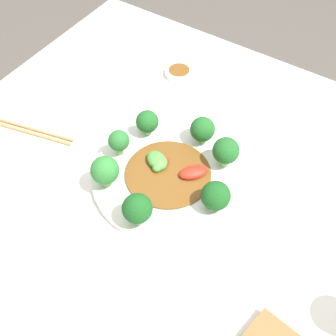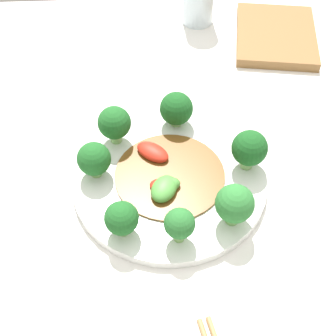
{
  "view_description": "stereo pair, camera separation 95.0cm",
  "coord_description": "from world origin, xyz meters",
  "px_view_note": "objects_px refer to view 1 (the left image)",
  "views": [
    {
      "loc": [
        -0.3,
        0.52,
        1.46
      ],
      "look_at": [
        0.02,
        0.03,
        0.74
      ],
      "focal_mm": 50.0,
      "sensor_mm": 36.0,
      "label": 1
    },
    {
      "loc": [
        0.48,
        0.0,
        1.3
      ],
      "look_at": [
        0.02,
        0.03,
        0.74
      ],
      "focal_mm": 50.0,
      "sensor_mm": 36.0,
      "label": 2
    }
  ],
  "objects_px": {
    "broccoli_northeast": "(105,171)",
    "stirfry_center": "(169,169)",
    "broccoli_southeast": "(147,122)",
    "sauce_dish": "(179,72)",
    "broccoli_south": "(202,130)",
    "chopsticks": "(27,130)",
    "broccoli_southwest": "(226,151)",
    "plate": "(168,177)",
    "broccoli_north": "(137,209)",
    "broccoli_east": "(119,141)",
    "broccoli_west": "(216,196)"
  },
  "relations": [
    {
      "from": "broccoli_west",
      "to": "broccoli_south",
      "type": "bearing_deg",
      "value": -51.19
    },
    {
      "from": "plate",
      "to": "broccoli_south",
      "type": "bearing_deg",
      "value": -95.08
    },
    {
      "from": "plate",
      "to": "broccoli_south",
      "type": "relative_size",
      "value": 4.93
    },
    {
      "from": "broccoli_south",
      "to": "broccoli_southwest",
      "type": "bearing_deg",
      "value": 157.28
    },
    {
      "from": "broccoli_east",
      "to": "sauce_dish",
      "type": "relative_size",
      "value": 0.88
    },
    {
      "from": "stirfry_center",
      "to": "chopsticks",
      "type": "relative_size",
      "value": 0.79
    },
    {
      "from": "broccoli_southeast",
      "to": "sauce_dish",
      "type": "distance_m",
      "value": 0.23
    },
    {
      "from": "broccoli_south",
      "to": "broccoli_southwest",
      "type": "height_order",
      "value": "broccoli_southwest"
    },
    {
      "from": "broccoli_northeast",
      "to": "broccoli_north",
      "type": "xyz_separation_m",
      "value": [
        -0.1,
        0.04,
        -0.0
      ]
    },
    {
      "from": "broccoli_north",
      "to": "sauce_dish",
      "type": "bearing_deg",
      "value": -67.44
    },
    {
      "from": "broccoli_northeast",
      "to": "stirfry_center",
      "type": "bearing_deg",
      "value": -132.13
    },
    {
      "from": "broccoli_west",
      "to": "stirfry_center",
      "type": "bearing_deg",
      "value": -11.68
    },
    {
      "from": "broccoli_south",
      "to": "stirfry_center",
      "type": "relative_size",
      "value": 0.36
    },
    {
      "from": "sauce_dish",
      "to": "stirfry_center",
      "type": "bearing_deg",
      "value": 118.57
    },
    {
      "from": "plate",
      "to": "broccoli_southeast",
      "type": "height_order",
      "value": "broccoli_southeast"
    },
    {
      "from": "broccoli_north",
      "to": "stirfry_center",
      "type": "relative_size",
      "value": 0.41
    },
    {
      "from": "broccoli_northeast",
      "to": "stirfry_center",
      "type": "xyz_separation_m",
      "value": [
        -0.08,
        -0.09,
        -0.04
      ]
    },
    {
      "from": "broccoli_east",
      "to": "sauce_dish",
      "type": "bearing_deg",
      "value": -81.87
    },
    {
      "from": "broccoli_northeast",
      "to": "broccoli_southeast",
      "type": "bearing_deg",
      "value": -85.88
    },
    {
      "from": "plate",
      "to": "broccoli_northeast",
      "type": "relative_size",
      "value": 4.34
    },
    {
      "from": "broccoli_northeast",
      "to": "sauce_dish",
      "type": "height_order",
      "value": "broccoli_northeast"
    },
    {
      "from": "plate",
      "to": "broccoli_west",
      "type": "relative_size",
      "value": 4.85
    },
    {
      "from": "broccoli_northeast",
      "to": "broccoli_west",
      "type": "bearing_deg",
      "value": -161.39
    },
    {
      "from": "broccoli_southeast",
      "to": "stirfry_center",
      "type": "bearing_deg",
      "value": 146.27
    },
    {
      "from": "broccoli_southeast",
      "to": "chopsticks",
      "type": "relative_size",
      "value": 0.27
    },
    {
      "from": "broccoli_south",
      "to": "sauce_dish",
      "type": "bearing_deg",
      "value": -46.27
    },
    {
      "from": "broccoli_south",
      "to": "broccoli_southeast",
      "type": "height_order",
      "value": "broccoli_south"
    },
    {
      "from": "broccoli_east",
      "to": "broccoli_west",
      "type": "height_order",
      "value": "broccoli_west"
    },
    {
      "from": "chopsticks",
      "to": "broccoli_north",
      "type": "bearing_deg",
      "value": 169.27
    },
    {
      "from": "broccoli_southeast",
      "to": "stirfry_center",
      "type": "distance_m",
      "value": 0.12
    },
    {
      "from": "plate",
      "to": "broccoli_southeast",
      "type": "relative_size",
      "value": 5.19
    },
    {
      "from": "broccoli_southeast",
      "to": "broccoli_southwest",
      "type": "bearing_deg",
      "value": -175.68
    },
    {
      "from": "broccoli_northeast",
      "to": "broccoli_north",
      "type": "height_order",
      "value": "same"
    },
    {
      "from": "broccoli_north",
      "to": "stirfry_center",
      "type": "distance_m",
      "value": 0.14
    },
    {
      "from": "broccoli_southwest",
      "to": "stirfry_center",
      "type": "relative_size",
      "value": 0.4
    },
    {
      "from": "broccoli_northeast",
      "to": "broccoli_southwest",
      "type": "relative_size",
      "value": 1.03
    },
    {
      "from": "broccoli_southeast",
      "to": "chopsticks",
      "type": "xyz_separation_m",
      "value": [
        0.24,
        0.13,
        -0.05
      ]
    },
    {
      "from": "plate",
      "to": "broccoli_southeast",
      "type": "distance_m",
      "value": 0.13
    },
    {
      "from": "broccoli_west",
      "to": "broccoli_southwest",
      "type": "height_order",
      "value": "broccoli_southwest"
    },
    {
      "from": "broccoli_north",
      "to": "broccoli_southeast",
      "type": "bearing_deg",
      "value": -59.7
    },
    {
      "from": "chopsticks",
      "to": "broccoli_east",
      "type": "bearing_deg",
      "value": -167.33
    },
    {
      "from": "broccoli_east",
      "to": "broccoli_southwest",
      "type": "distance_m",
      "value": 0.22
    },
    {
      "from": "stirfry_center",
      "to": "broccoli_northeast",
      "type": "bearing_deg",
      "value": 47.87
    },
    {
      "from": "broccoli_southeast",
      "to": "broccoli_north",
      "type": "height_order",
      "value": "broccoli_north"
    },
    {
      "from": "broccoli_east",
      "to": "stirfry_center",
      "type": "relative_size",
      "value": 0.35
    },
    {
      "from": "broccoli_east",
      "to": "broccoli_southeast",
      "type": "height_order",
      "value": "broccoli_east"
    },
    {
      "from": "broccoli_northeast",
      "to": "sauce_dish",
      "type": "distance_m",
      "value": 0.39
    },
    {
      "from": "plate",
      "to": "sauce_dish",
      "type": "height_order",
      "value": "same"
    },
    {
      "from": "broccoli_south",
      "to": "chopsticks",
      "type": "bearing_deg",
      "value": 26.47
    },
    {
      "from": "plate",
      "to": "chopsticks",
      "type": "relative_size",
      "value": 1.39
    }
  ]
}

